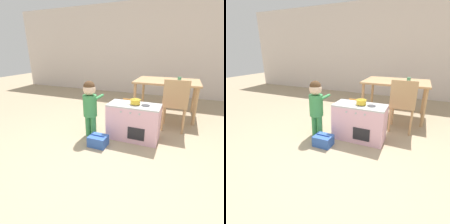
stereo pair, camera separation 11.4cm
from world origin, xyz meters
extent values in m
plane|color=tan|center=(0.00, 0.00, 0.00)|extent=(16.00, 16.00, 0.00)
cube|color=beige|center=(0.00, 3.88, 1.30)|extent=(10.00, 0.06, 2.60)
cube|color=#EAB2C6|center=(0.00, 0.91, 0.26)|extent=(0.77, 0.38, 0.53)
cube|color=#B7BABC|center=(0.00, 0.91, 0.54)|extent=(0.77, 0.38, 0.02)
cylinder|color=#38383D|center=(0.01, 0.91, 0.55)|extent=(0.12, 0.12, 0.01)
cylinder|color=#38383D|center=(0.17, 0.91, 0.55)|extent=(0.12, 0.12, 0.01)
cube|color=black|center=(0.09, 0.72, 0.17)|extent=(0.25, 0.01, 0.19)
cylinder|color=#B2B2B7|center=(-0.14, 0.72, 0.48)|extent=(0.03, 0.01, 0.03)
cylinder|color=#B2B2B7|center=(0.00, 0.72, 0.48)|extent=(0.03, 0.01, 0.03)
cylinder|color=#B2B2B7|center=(0.13, 0.72, 0.48)|extent=(0.03, 0.01, 0.03)
cylinder|color=yellow|center=(0.01, 0.91, 0.59)|extent=(0.14, 0.14, 0.07)
cylinder|color=yellow|center=(0.01, 0.91, 0.62)|extent=(0.15, 0.15, 0.01)
cylinder|color=orange|center=(-0.12, 0.91, 0.62)|extent=(0.12, 0.02, 0.02)
cylinder|color=#3D9351|center=(-0.69, 0.73, 0.17)|extent=(0.09, 0.09, 0.34)
cylinder|color=#3D9351|center=(-0.60, 0.73, 0.17)|extent=(0.09, 0.09, 0.34)
cylinder|color=#3D9351|center=(-0.64, 0.73, 0.51)|extent=(0.21, 0.21, 0.33)
sphere|color=beige|center=(-0.64, 0.73, 0.77)|extent=(0.19, 0.19, 0.19)
sphere|color=#4C331E|center=(-0.64, 0.73, 0.80)|extent=(0.17, 0.17, 0.17)
cylinder|color=#3D9351|center=(-0.74, 0.86, 0.62)|extent=(0.04, 0.26, 0.04)
cylinder|color=#3D9351|center=(-0.55, 0.86, 0.62)|extent=(0.04, 0.26, 0.04)
cube|color=#335BB2|center=(-0.40, 0.49, 0.08)|extent=(0.26, 0.21, 0.15)
cylinder|color=#335BB2|center=(-0.40, 0.49, 0.16)|extent=(0.21, 0.02, 0.02)
cube|color=tan|center=(0.33, 2.19, 0.71)|extent=(1.23, 0.90, 0.03)
cylinder|color=tan|center=(-0.23, 1.80, 0.35)|extent=(0.06, 0.06, 0.70)
cylinder|color=tan|center=(0.89, 1.80, 0.35)|extent=(0.06, 0.06, 0.70)
cylinder|color=tan|center=(-0.23, 2.58, 0.35)|extent=(0.06, 0.06, 0.70)
cylinder|color=tan|center=(0.89, 2.58, 0.35)|extent=(0.06, 0.06, 0.70)
cube|color=tan|center=(0.55, 1.51, 0.44)|extent=(0.39, 0.39, 0.03)
cube|color=tan|center=(0.55, 1.33, 0.67)|extent=(0.39, 0.02, 0.42)
cylinder|color=tan|center=(0.39, 1.34, 0.21)|extent=(0.04, 0.04, 0.43)
cylinder|color=tan|center=(0.71, 1.34, 0.21)|extent=(0.04, 0.04, 0.43)
cylinder|color=tan|center=(0.39, 1.67, 0.21)|extent=(0.04, 0.04, 0.43)
cylinder|color=tan|center=(0.71, 1.67, 0.21)|extent=(0.04, 0.04, 0.43)
cylinder|color=#478E66|center=(0.55, 2.21, 0.77)|extent=(0.07, 0.07, 0.08)
camera|label=1|loc=(0.62, -1.49, 1.31)|focal=28.00mm
camera|label=2|loc=(0.73, -1.45, 1.31)|focal=28.00mm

